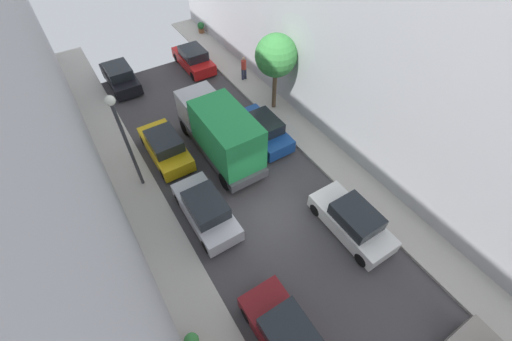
% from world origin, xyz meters
% --- Properties ---
extents(ground, '(32.00, 32.00, 0.00)m').
position_xyz_m(ground, '(0.00, 0.00, 0.00)').
color(ground, '#423F42').
extents(sidewalk_left, '(2.00, 44.00, 0.15)m').
position_xyz_m(sidewalk_left, '(-5.00, 0.00, 0.07)').
color(sidewalk_left, '#B7B2A8').
rests_on(sidewalk_left, ground).
extents(sidewalk_right, '(2.00, 44.00, 0.15)m').
position_xyz_m(sidewalk_right, '(5.00, 0.00, 0.07)').
color(sidewalk_right, '#B7B2A8').
rests_on(sidewalk_right, ground).
extents(building_right, '(6.00, 44.00, 16.42)m').
position_xyz_m(building_right, '(9.00, 0.00, 8.21)').
color(building_right, '#B2B2B7').
rests_on(building_right, ground).
extents(parked_car_left_2, '(1.78, 4.20, 1.57)m').
position_xyz_m(parked_car_left_2, '(-2.70, -5.18, 0.72)').
color(parked_car_left_2, maroon).
rests_on(parked_car_left_2, ground).
extents(parked_car_left_3, '(1.78, 4.20, 1.57)m').
position_xyz_m(parked_car_left_3, '(-2.70, 1.40, 0.72)').
color(parked_car_left_3, silver).
rests_on(parked_car_left_3, ground).
extents(parked_car_left_4, '(1.78, 4.20, 1.57)m').
position_xyz_m(parked_car_left_4, '(-2.70, 6.47, 0.72)').
color(parked_car_left_4, gold).
rests_on(parked_car_left_4, ground).
extents(parked_car_left_5, '(1.78, 4.20, 1.57)m').
position_xyz_m(parked_car_left_5, '(-2.70, 14.86, 0.72)').
color(parked_car_left_5, black).
rests_on(parked_car_left_5, ground).
extents(parked_car_right_2, '(1.78, 4.20, 1.57)m').
position_xyz_m(parked_car_right_2, '(2.70, -2.77, 0.72)').
color(parked_car_right_2, white).
rests_on(parked_car_right_2, ground).
extents(parked_car_right_3, '(1.78, 4.20, 1.57)m').
position_xyz_m(parked_car_right_3, '(2.70, 4.76, 0.72)').
color(parked_car_right_3, '#194799').
rests_on(parked_car_right_3, ground).
extents(parked_car_right_4, '(1.78, 4.20, 1.57)m').
position_xyz_m(parked_car_right_4, '(2.70, 14.29, 0.72)').
color(parked_car_right_4, red).
rests_on(parked_car_right_4, ground).
extents(delivery_truck, '(2.26, 6.60, 3.38)m').
position_xyz_m(delivery_truck, '(0.00, 4.87, 1.79)').
color(delivery_truck, '#4C4C51').
rests_on(delivery_truck, ground).
extents(pedestrian, '(0.40, 0.36, 1.72)m').
position_xyz_m(pedestrian, '(4.99, 10.71, 1.07)').
color(pedestrian, '#2D334C').
rests_on(pedestrian, sidewalk_right).
extents(street_tree_1, '(2.49, 2.49, 4.86)m').
position_xyz_m(street_tree_1, '(4.95, 6.88, 3.74)').
color(street_tree_1, brown).
rests_on(street_tree_1, sidewalk_right).
extents(potted_plant_2, '(0.58, 0.58, 0.89)m').
position_xyz_m(potted_plant_2, '(5.60, 18.99, 0.62)').
color(potted_plant_2, brown).
rests_on(potted_plant_2, sidewalk_right).
extents(lamp_post, '(0.44, 0.44, 5.47)m').
position_xyz_m(lamp_post, '(-4.60, 5.15, 3.76)').
color(lamp_post, '#333338').
rests_on(lamp_post, sidewalk_left).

